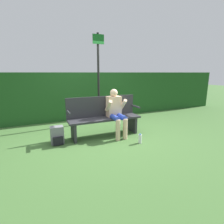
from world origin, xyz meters
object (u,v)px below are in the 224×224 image
object	(u,v)px
water_bottle	(140,139)
signpost	(98,74)
park_bench	(104,116)
person_seated	(116,110)
parked_car	(103,84)
backpack	(57,136)

from	to	relation	value
water_bottle	signpost	distance (m)	2.54
park_bench	water_bottle	distance (m)	1.09
park_bench	person_seated	world-z (taller)	person_seated
park_bench	parked_car	size ratio (longest dim) A/B	0.39
person_seated	backpack	size ratio (longest dim) A/B	2.95
park_bench	water_bottle	world-z (taller)	park_bench
person_seated	parked_car	xyz separation A→B (m)	(3.83, 10.90, -0.07)
person_seated	water_bottle	size ratio (longest dim) A/B	5.26
parked_car	park_bench	bearing A→B (deg)	-116.86
park_bench	parked_car	xyz separation A→B (m)	(4.10, 10.75, 0.08)
park_bench	person_seated	bearing A→B (deg)	-29.39
person_seated	parked_car	size ratio (longest dim) A/B	0.25
person_seated	backpack	bearing A→B (deg)	178.24
park_bench	backpack	xyz separation A→B (m)	(-1.18, -0.10, -0.31)
park_bench	signpost	distance (m)	1.64
person_seated	water_bottle	world-z (taller)	person_seated
park_bench	water_bottle	bearing A→B (deg)	-57.11
water_bottle	signpost	bearing A→B (deg)	96.52
water_bottle	backpack	bearing A→B (deg)	156.61
signpost	parked_car	bearing A→B (deg)	68.32
person_seated	signpost	xyz separation A→B (m)	(0.05, 1.38, 0.89)
park_bench	water_bottle	size ratio (longest dim) A/B	8.19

